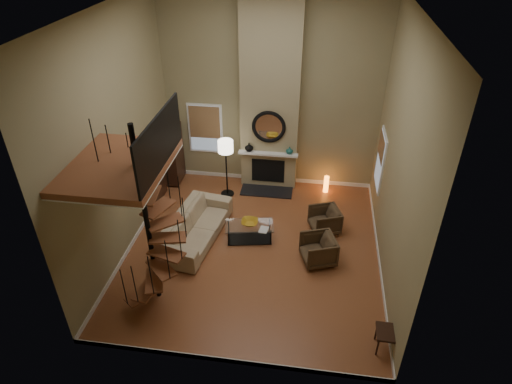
# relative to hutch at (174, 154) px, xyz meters

# --- Properties ---
(ground) EXTENTS (6.00, 6.50, 0.01)m
(ground) POSITION_rel_hutch_xyz_m (2.78, -2.77, -0.95)
(ground) COLOR #AE6338
(ground) RESTS_ON ground
(back_wall) EXTENTS (6.00, 0.02, 5.50)m
(back_wall) POSITION_rel_hutch_xyz_m (2.78, 0.48, 1.80)
(back_wall) COLOR #91865D
(back_wall) RESTS_ON ground
(front_wall) EXTENTS (6.00, 0.02, 5.50)m
(front_wall) POSITION_rel_hutch_xyz_m (2.78, -6.02, 1.80)
(front_wall) COLOR #91865D
(front_wall) RESTS_ON ground
(left_wall) EXTENTS (0.02, 6.50, 5.50)m
(left_wall) POSITION_rel_hutch_xyz_m (-0.22, -2.77, 1.80)
(left_wall) COLOR #91865D
(left_wall) RESTS_ON ground
(right_wall) EXTENTS (0.02, 6.50, 5.50)m
(right_wall) POSITION_rel_hutch_xyz_m (5.78, -2.77, 1.80)
(right_wall) COLOR #91865D
(right_wall) RESTS_ON ground
(ceiling) EXTENTS (6.00, 6.50, 0.01)m
(ceiling) POSITION_rel_hutch_xyz_m (2.78, -2.77, 4.54)
(ceiling) COLOR silver
(ceiling) RESTS_ON back_wall
(baseboard_back) EXTENTS (6.00, 0.02, 0.12)m
(baseboard_back) POSITION_rel_hutch_xyz_m (2.78, 0.47, -0.89)
(baseboard_back) COLOR white
(baseboard_back) RESTS_ON ground
(baseboard_front) EXTENTS (6.00, 0.02, 0.12)m
(baseboard_front) POSITION_rel_hutch_xyz_m (2.78, -6.01, -0.89)
(baseboard_front) COLOR white
(baseboard_front) RESTS_ON ground
(baseboard_left) EXTENTS (0.02, 6.50, 0.12)m
(baseboard_left) POSITION_rel_hutch_xyz_m (-0.21, -2.77, -0.89)
(baseboard_left) COLOR white
(baseboard_left) RESTS_ON ground
(baseboard_right) EXTENTS (0.02, 6.50, 0.12)m
(baseboard_right) POSITION_rel_hutch_xyz_m (5.77, -2.77, -0.89)
(baseboard_right) COLOR white
(baseboard_right) RESTS_ON ground
(chimney_breast) EXTENTS (1.60, 0.38, 5.50)m
(chimney_breast) POSITION_rel_hutch_xyz_m (2.78, 0.29, 1.80)
(chimney_breast) COLOR #988962
(chimney_breast) RESTS_ON ground
(hearth) EXTENTS (1.50, 0.60, 0.04)m
(hearth) POSITION_rel_hutch_xyz_m (2.78, -0.20, -0.93)
(hearth) COLOR black
(hearth) RESTS_ON ground
(firebox) EXTENTS (0.95, 0.02, 0.72)m
(firebox) POSITION_rel_hutch_xyz_m (2.78, 0.09, -0.40)
(firebox) COLOR black
(firebox) RESTS_ON chimney_breast
(mantel) EXTENTS (1.70, 0.18, 0.06)m
(mantel) POSITION_rel_hutch_xyz_m (2.78, 0.01, 0.20)
(mantel) COLOR white
(mantel) RESTS_ON chimney_breast
(mirror_frame) EXTENTS (0.94, 0.10, 0.94)m
(mirror_frame) POSITION_rel_hutch_xyz_m (2.78, 0.07, 1.00)
(mirror_frame) COLOR black
(mirror_frame) RESTS_ON chimney_breast
(mirror_disc) EXTENTS (0.80, 0.01, 0.80)m
(mirror_disc) POSITION_rel_hutch_xyz_m (2.78, 0.08, 1.00)
(mirror_disc) COLOR white
(mirror_disc) RESTS_ON chimney_breast
(vase_left) EXTENTS (0.24, 0.24, 0.25)m
(vase_left) POSITION_rel_hutch_xyz_m (2.23, 0.05, 0.35)
(vase_left) COLOR black
(vase_left) RESTS_ON mantel
(vase_right) EXTENTS (0.20, 0.20, 0.21)m
(vase_right) POSITION_rel_hutch_xyz_m (3.38, 0.05, 0.33)
(vase_right) COLOR #164F4A
(vase_right) RESTS_ON mantel
(window_back) EXTENTS (1.02, 0.06, 1.52)m
(window_back) POSITION_rel_hutch_xyz_m (0.88, 0.45, 0.67)
(window_back) COLOR white
(window_back) RESTS_ON back_wall
(window_right) EXTENTS (0.06, 1.02, 1.52)m
(window_right) POSITION_rel_hutch_xyz_m (5.76, -0.77, 0.68)
(window_right) COLOR white
(window_right) RESTS_ON right_wall
(entry_door) EXTENTS (0.10, 1.05, 2.16)m
(entry_door) POSITION_rel_hutch_xyz_m (-0.17, -0.97, 0.10)
(entry_door) COLOR white
(entry_door) RESTS_ON ground
(loft) EXTENTS (1.70, 2.20, 1.09)m
(loft) POSITION_rel_hutch_xyz_m (0.74, -4.57, 2.29)
(loft) COLOR brown
(loft) RESTS_ON left_wall
(spiral_stair) EXTENTS (1.47, 1.47, 4.06)m
(spiral_stair) POSITION_rel_hutch_xyz_m (1.00, -4.56, 0.83)
(spiral_stair) COLOR black
(spiral_stair) RESTS_ON ground
(hutch) EXTENTS (0.37, 0.78, 1.75)m
(hutch) POSITION_rel_hutch_xyz_m (0.00, 0.00, 0.00)
(hutch) COLOR #311A10
(hutch) RESTS_ON ground
(sofa) EXTENTS (1.38, 2.68, 0.75)m
(sofa) POSITION_rel_hutch_xyz_m (1.31, -2.56, -0.55)
(sofa) COLOR tan
(sofa) RESTS_ON ground
(armchair_near) EXTENTS (0.91, 0.90, 0.65)m
(armchair_near) POSITION_rel_hutch_xyz_m (4.53, -1.80, -0.60)
(armchair_near) COLOR #483521
(armchair_near) RESTS_ON ground
(armchair_far) EXTENTS (0.95, 0.94, 0.69)m
(armchair_far) POSITION_rel_hutch_xyz_m (4.40, -2.98, -0.60)
(armchair_far) COLOR #483521
(armchair_far) RESTS_ON ground
(coffee_table) EXTENTS (1.27, 0.80, 0.45)m
(coffee_table) POSITION_rel_hutch_xyz_m (2.63, -2.43, -0.67)
(coffee_table) COLOR silver
(coffee_table) RESTS_ON ground
(bowl) EXTENTS (0.42, 0.42, 0.10)m
(bowl) POSITION_rel_hutch_xyz_m (2.63, -2.38, -0.45)
(bowl) COLOR gold
(bowl) RESTS_ON coffee_table
(book) EXTENTS (0.25, 0.31, 0.03)m
(book) POSITION_rel_hutch_xyz_m (2.98, -2.58, -0.49)
(book) COLOR gray
(book) RESTS_ON coffee_table
(floor_lamp) EXTENTS (0.42, 0.42, 1.74)m
(floor_lamp) POSITION_rel_hutch_xyz_m (1.67, -0.47, 0.46)
(floor_lamp) COLOR black
(floor_lamp) RESTS_ON ground
(accent_lamp) EXTENTS (0.14, 0.14, 0.51)m
(accent_lamp) POSITION_rel_hutch_xyz_m (4.49, 0.07, -0.70)
(accent_lamp) COLOR orange
(accent_lamp) RESTS_ON ground
(side_chair) EXTENTS (0.46, 0.45, 0.97)m
(side_chair) POSITION_rel_hutch_xyz_m (5.77, -5.27, -0.42)
(side_chair) COLOR #311A10
(side_chair) RESTS_ON ground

